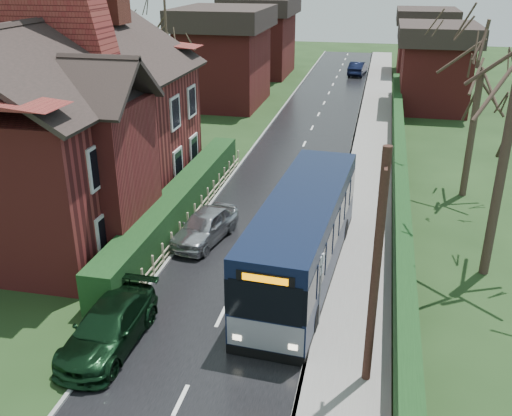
% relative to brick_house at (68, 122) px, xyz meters
% --- Properties ---
extents(ground, '(140.00, 140.00, 0.00)m').
position_rel_brick_house_xyz_m(ground, '(8.73, -4.78, -4.38)').
color(ground, '#24411B').
rests_on(ground, ground).
extents(road, '(6.00, 100.00, 0.02)m').
position_rel_brick_house_xyz_m(road, '(8.73, 5.22, -4.37)').
color(road, black).
rests_on(road, ground).
extents(pavement, '(2.50, 100.00, 0.14)m').
position_rel_brick_house_xyz_m(pavement, '(12.98, 5.22, -4.31)').
color(pavement, slate).
rests_on(pavement, ground).
extents(kerb_right, '(0.12, 100.00, 0.14)m').
position_rel_brick_house_xyz_m(kerb_right, '(11.78, 5.22, -4.31)').
color(kerb_right, gray).
rests_on(kerb_right, ground).
extents(kerb_left, '(0.12, 100.00, 0.10)m').
position_rel_brick_house_xyz_m(kerb_left, '(5.68, 5.22, -4.33)').
color(kerb_left, gray).
rests_on(kerb_left, ground).
extents(front_hedge, '(1.20, 16.00, 1.60)m').
position_rel_brick_house_xyz_m(front_hedge, '(4.83, 0.22, -3.58)').
color(front_hedge, black).
rests_on(front_hedge, ground).
extents(picket_fence, '(0.10, 16.00, 0.90)m').
position_rel_brick_house_xyz_m(picket_fence, '(5.58, 0.22, -3.93)').
color(picket_fence, tan).
rests_on(picket_fence, ground).
extents(right_wall_hedge, '(0.60, 50.00, 1.80)m').
position_rel_brick_house_xyz_m(right_wall_hedge, '(14.53, 5.22, -3.36)').
color(right_wall_hedge, maroon).
rests_on(right_wall_hedge, ground).
extents(brick_house, '(9.30, 14.60, 10.30)m').
position_rel_brick_house_xyz_m(brick_house, '(0.00, 0.00, 0.00)').
color(brick_house, maroon).
rests_on(brick_house, ground).
extents(bus, '(3.08, 10.70, 3.21)m').
position_rel_brick_house_xyz_m(bus, '(10.93, -3.45, -2.78)').
color(bus, black).
rests_on(bus, ground).
extents(car_silver, '(2.34, 4.19, 1.35)m').
position_rel_brick_house_xyz_m(car_silver, '(6.57, -1.44, -3.70)').
color(car_silver, '#B5B6BA').
rests_on(car_silver, ground).
extents(car_green, '(1.88, 4.48, 1.29)m').
position_rel_brick_house_xyz_m(car_green, '(5.83, -8.94, -3.73)').
color(car_green, black).
rests_on(car_green, ground).
extents(car_distant, '(1.93, 4.36, 1.39)m').
position_rel_brick_house_xyz_m(car_distant, '(10.73, 38.90, -3.68)').
color(car_distant, black).
rests_on(car_distant, ground).
extents(bus_stop_sign, '(0.15, 0.40, 2.64)m').
position_rel_brick_house_xyz_m(bus_stop_sign, '(11.93, -6.66, -2.63)').
color(bus_stop_sign, slate).
rests_on(bus_stop_sign, ground).
extents(telegraph_pole, '(0.24, 0.88, 6.87)m').
position_rel_brick_house_xyz_m(telegraph_pole, '(13.53, -8.95, -0.90)').
color(telegraph_pole, black).
rests_on(telegraph_pole, ground).
extents(tree_right_far, '(4.62, 4.62, 8.93)m').
position_rel_brick_house_xyz_m(tree_right_far, '(17.73, 6.25, 2.30)').
color(tree_right_far, '#382A21').
rests_on(tree_right_far, ground).
extents(tree_house_side, '(4.21, 4.21, 9.58)m').
position_rel_brick_house_xyz_m(tree_house_side, '(-0.25, 13.22, 2.78)').
color(tree_house_side, '#3A2E22').
rests_on(tree_house_side, ground).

